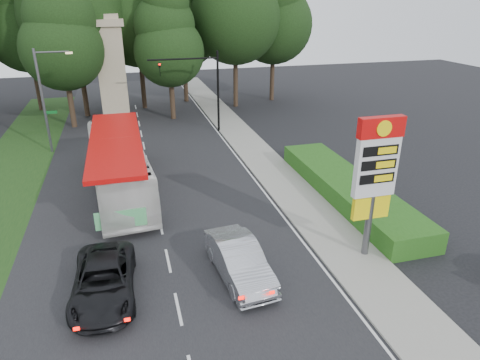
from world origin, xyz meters
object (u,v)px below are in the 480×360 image
object	(u,v)px
streetlight_signs	(45,97)
gas_station_pylon	(376,170)
traffic_signal_mast	(203,81)
sedan_silver	(239,260)
monument	(112,69)
transit_bus	(118,166)
suv_charcoal	(104,280)

from	to	relation	value
streetlight_signs	gas_station_pylon	bearing A→B (deg)	-51.04
traffic_signal_mast	sedan_silver	xyz separation A→B (m)	(-2.76, -22.02, -3.84)
gas_station_pylon	streetlight_signs	xyz separation A→B (m)	(-16.19, 20.01, -0.01)
gas_station_pylon	sedan_silver	world-z (taller)	gas_station_pylon
monument	transit_bus	bearing A→B (deg)	-89.93
monument	suv_charcoal	size ratio (longest dim) A/B	1.87
gas_station_pylon	suv_charcoal	bearing A→B (deg)	179.13
transit_bus	monument	bearing A→B (deg)	85.32
monument	streetlight_signs	bearing A→B (deg)	-121.97
streetlight_signs	transit_bus	world-z (taller)	streetlight_signs
monument	transit_bus	xyz separation A→B (m)	(0.02, -17.38, -3.34)
traffic_signal_mast	transit_bus	size ratio (longest dim) A/B	0.57
streetlight_signs	sedan_silver	xyz separation A→B (m)	(9.91, -20.03, -3.60)
monument	sedan_silver	distance (m)	28.77
monument	suv_charcoal	distance (m)	28.17
traffic_signal_mast	streetlight_signs	world-z (taller)	streetlight_signs
transit_bus	sedan_silver	size ratio (longest dim) A/B	2.50
streetlight_signs	traffic_signal_mast	bearing A→B (deg)	8.92
sedan_silver	suv_charcoal	size ratio (longest dim) A/B	0.95
gas_station_pylon	sedan_silver	xyz separation A→B (m)	(-6.28, -0.01, -3.61)
suv_charcoal	streetlight_signs	bearing A→B (deg)	104.44
monument	sedan_silver	xyz separation A→B (m)	(4.92, -28.02, -4.27)
suv_charcoal	sedan_silver	bearing A→B (deg)	0.54
transit_bus	suv_charcoal	size ratio (longest dim) A/B	2.36
gas_station_pylon	streetlight_signs	bearing A→B (deg)	128.96
monument	transit_bus	size ratio (longest dim) A/B	0.79
traffic_signal_mast	transit_bus	world-z (taller)	traffic_signal_mast
streetlight_signs	sedan_silver	bearing A→B (deg)	-63.67
monument	transit_bus	distance (m)	17.70
gas_station_pylon	transit_bus	bearing A→B (deg)	136.45
traffic_signal_mast	suv_charcoal	bearing A→B (deg)	-111.24
traffic_signal_mast	transit_bus	xyz separation A→B (m)	(-7.66, -11.38, -2.91)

